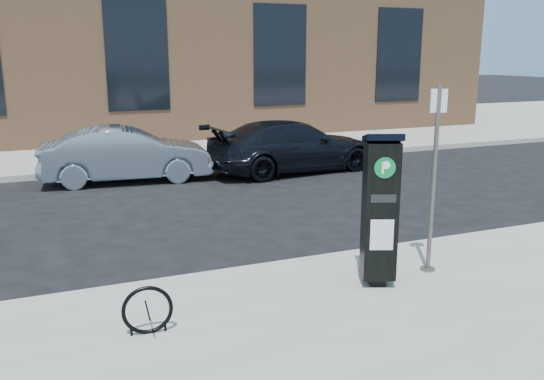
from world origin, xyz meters
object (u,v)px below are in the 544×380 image
car_silver (126,154)px  car_dark (292,146)px  parking_kiosk (380,208)px  sign_pole (433,182)px  bike_rack (148,310)px

car_silver → car_dark: size_ratio=0.87×
parking_kiosk → car_dark: size_ratio=0.43×
car_dark → car_silver: bearing=78.2°
sign_pole → car_silver: sign_pole is taller
parking_kiosk → car_silver: 8.47m
parking_kiosk → car_silver: (-1.94, 8.23, -0.50)m
parking_kiosk → bike_rack: size_ratio=3.64×
car_dark → sign_pole: bearing=163.7°
parking_kiosk → car_silver: parking_kiosk is taller
bike_rack → car_dark: bearing=61.1°
bike_rack → car_dark: (5.33, 8.01, 0.26)m
parking_kiosk → car_dark: parking_kiosk is taller
car_silver → sign_pole: bearing=-155.1°
bike_rack → car_dark: car_dark is taller
sign_pole → bike_rack: bearing=-157.5°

